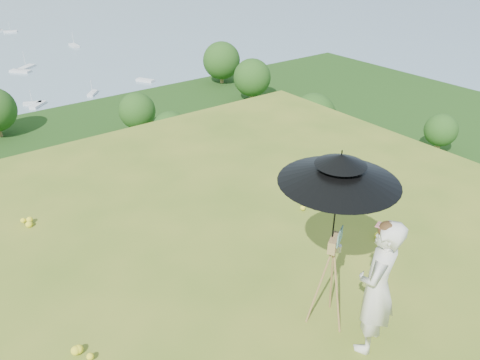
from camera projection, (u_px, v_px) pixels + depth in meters
ground at (235, 308)px, 6.42m from camera, size 14.00×14.00×0.00m
forest_slope at (21, 325)px, 44.84m from camera, size 140.00×56.00×22.00m
wildflowers at (225, 295)px, 6.57m from camera, size 10.00×10.50×0.12m
painter at (377, 287)px, 5.45m from camera, size 0.78×0.65×1.82m
field_easel at (330, 277)px, 5.89m from camera, size 0.75×0.75×1.46m
sun_umbrella at (336, 201)px, 5.37m from camera, size 1.76×1.76×1.28m
painter_cap at (388, 226)px, 5.05m from camera, size 0.26×0.29×0.10m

